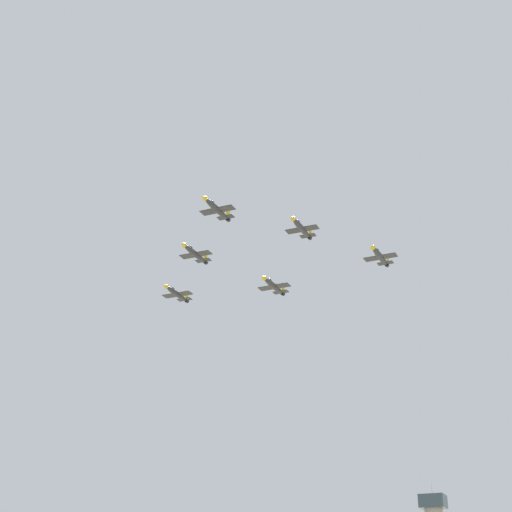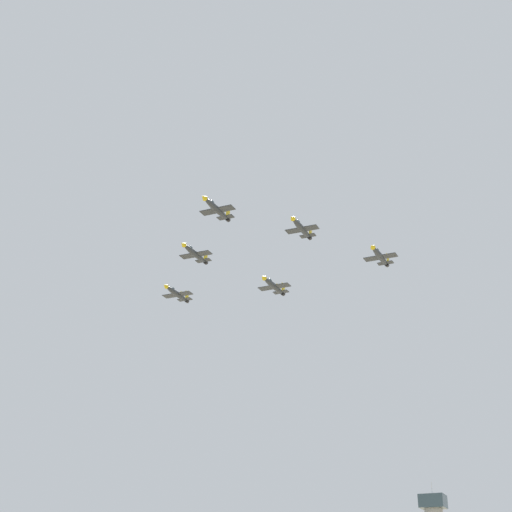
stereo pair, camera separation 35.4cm
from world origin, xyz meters
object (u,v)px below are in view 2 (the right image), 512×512
object	(u,v)px
jet_lead	(216,209)
jet_left_wingman	(301,228)
jet_slot_rear	(273,286)
jet_right_wingman	(195,253)
jet_left_outer	(380,256)
jet_right_outer	(177,293)

from	to	relation	value
jet_lead	jet_left_wingman	xyz separation A→B (m)	(-16.99, -19.56, -0.35)
jet_slot_rear	jet_right_wingman	bearing A→B (deg)	-39.46
jet_left_wingman	jet_right_wingman	world-z (taller)	jet_left_wingman
jet_left_wingman	jet_slot_rear	size ratio (longest dim) A/B	0.95
jet_left_outer	jet_right_outer	bearing A→B (deg)	-89.24
jet_right_wingman	jet_left_outer	distance (m)	54.09
jet_slot_rear	jet_left_outer	bearing A→B (deg)	90.91
jet_left_wingman	jet_right_wingman	distance (m)	33.60
jet_right_outer	jet_slot_rear	bearing A→B (deg)	89.20
jet_right_outer	jet_slot_rear	xyz separation A→B (m)	(-33.55, 0.36, -2.64)
jet_lead	jet_left_outer	bearing A→B (deg)	140.13
jet_left_outer	jet_right_outer	size ratio (longest dim) A/B	1.00
jet_left_wingman	jet_slot_rear	world-z (taller)	jet_left_wingman
jet_right_wingman	jet_left_wingman	bearing A→B (deg)	89.71
jet_lead	jet_right_wingman	xyz separation A→B (m)	(16.56, -19.92, -2.18)
jet_right_outer	jet_left_outer	bearing A→B (deg)	89.20
jet_lead	jet_left_outer	size ratio (longest dim) A/B	0.98
jet_lead	jet_right_wingman	world-z (taller)	jet_lead
jet_left_outer	jet_right_outer	world-z (taller)	jet_left_outer
jet_left_outer	jet_right_outer	distance (m)	67.12
jet_right_wingman	jet_lead	bearing A→B (deg)	40.08
jet_lead	jet_slot_rear	size ratio (longest dim) A/B	0.97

